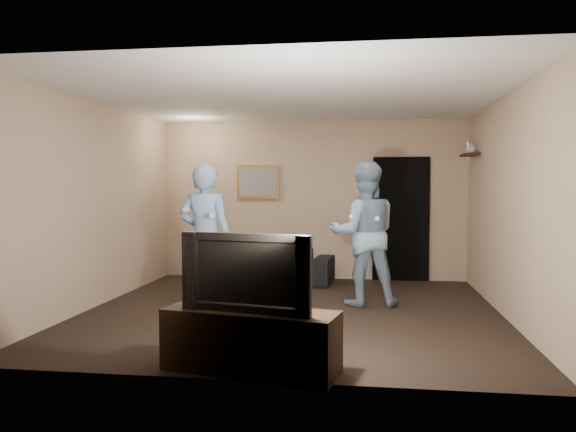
# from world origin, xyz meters

# --- Properties ---
(ground) EXTENTS (5.00, 5.00, 0.00)m
(ground) POSITION_xyz_m (0.00, 0.00, 0.00)
(ground) COLOR black
(ground) RESTS_ON ground
(ceiling) EXTENTS (5.00, 5.00, 0.04)m
(ceiling) POSITION_xyz_m (0.00, 0.00, 2.60)
(ceiling) COLOR silver
(ceiling) RESTS_ON wall_back
(wall_back) EXTENTS (5.00, 0.04, 2.60)m
(wall_back) POSITION_xyz_m (0.00, 2.50, 1.30)
(wall_back) COLOR tan
(wall_back) RESTS_ON ground
(wall_front) EXTENTS (5.00, 0.04, 2.60)m
(wall_front) POSITION_xyz_m (0.00, -2.50, 1.30)
(wall_front) COLOR tan
(wall_front) RESTS_ON ground
(wall_left) EXTENTS (0.04, 5.00, 2.60)m
(wall_left) POSITION_xyz_m (-2.50, 0.00, 1.30)
(wall_left) COLOR tan
(wall_left) RESTS_ON ground
(wall_right) EXTENTS (0.04, 5.00, 2.60)m
(wall_right) POSITION_xyz_m (2.50, 0.00, 1.30)
(wall_right) COLOR tan
(wall_right) RESTS_ON ground
(sofa) EXTENTS (2.15, 0.97, 0.61)m
(sofa) POSITION_xyz_m (-0.68, 2.02, 0.31)
(sofa) COLOR black
(sofa) RESTS_ON ground
(throw_pillow) EXTENTS (0.50, 0.21, 0.49)m
(throw_pillow) POSITION_xyz_m (-1.18, 2.02, 0.48)
(throw_pillow) COLOR #194C3E
(throw_pillow) RESTS_ON sofa
(painting_frame) EXTENTS (0.72, 0.05, 0.57)m
(painting_frame) POSITION_xyz_m (-0.90, 2.48, 1.60)
(painting_frame) COLOR olive
(painting_frame) RESTS_ON wall_back
(painting_canvas) EXTENTS (0.62, 0.01, 0.47)m
(painting_canvas) POSITION_xyz_m (-0.90, 2.45, 1.60)
(painting_canvas) COLOR slate
(painting_canvas) RESTS_ON painting_frame
(doorway) EXTENTS (0.90, 0.06, 2.00)m
(doorway) POSITION_xyz_m (1.45, 2.47, 1.00)
(doorway) COLOR black
(doorway) RESTS_ON ground
(light_switch) EXTENTS (0.08, 0.02, 0.12)m
(light_switch) POSITION_xyz_m (0.85, 2.48, 1.30)
(light_switch) COLOR silver
(light_switch) RESTS_ON wall_back
(wall_shelf) EXTENTS (0.20, 0.60, 0.03)m
(wall_shelf) POSITION_xyz_m (2.39, 1.80, 1.99)
(wall_shelf) COLOR black
(wall_shelf) RESTS_ON wall_right
(shelf_vase) EXTENTS (0.15, 0.15, 0.15)m
(shelf_vase) POSITION_xyz_m (2.39, 1.65, 2.08)
(shelf_vase) COLOR #AFAFB4
(shelf_vase) RESTS_ON wall_shelf
(shelf_figurine) EXTENTS (0.06, 0.06, 0.18)m
(shelf_figurine) POSITION_xyz_m (2.39, 1.91, 2.09)
(shelf_figurine) COLOR silver
(shelf_figurine) RESTS_ON wall_shelf
(tv_console) EXTENTS (1.51, 0.75, 0.52)m
(tv_console) POSITION_xyz_m (-0.04, -2.27, 0.25)
(tv_console) COLOR black
(tv_console) RESTS_ON ground
(television) EXTENTS (1.12, 0.37, 0.64)m
(television) POSITION_xyz_m (-0.04, -2.27, 0.83)
(television) COLOR black
(television) RESTS_ON tv_console
(wii_player_left) EXTENTS (0.68, 0.52, 1.80)m
(wii_player_left) POSITION_xyz_m (-1.04, -0.19, 0.90)
(wii_player_left) COLOR #7498C9
(wii_player_left) RESTS_ON ground
(wii_player_right) EXTENTS (0.98, 0.81, 1.83)m
(wii_player_right) POSITION_xyz_m (0.87, 0.50, 0.92)
(wii_player_right) COLOR #7B99B3
(wii_player_right) RESTS_ON ground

